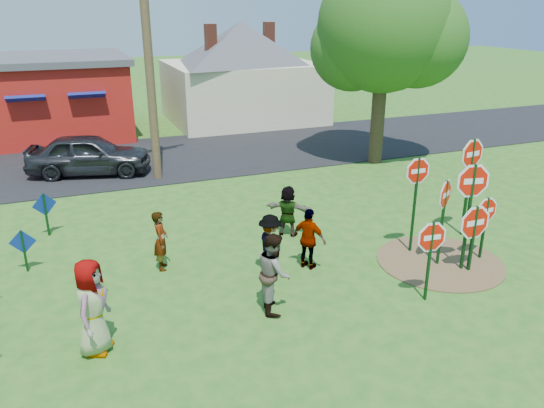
{
  "coord_description": "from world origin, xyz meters",
  "views": [
    {
      "loc": [
        -4.0,
        -10.82,
        6.22
      ],
      "look_at": [
        0.51,
        0.68,
        1.56
      ],
      "focal_mm": 35.0,
      "sensor_mm": 36.0,
      "label": 1
    }
  ],
  "objects_px": {
    "stop_sign_d": "(471,163)",
    "person_b": "(161,240)",
    "leafy_tree": "(387,33)",
    "suv": "(89,154)",
    "stop_sign_b": "(417,181)",
    "stop_sign_a": "(431,244)",
    "utility_pole": "(146,32)",
    "person_a": "(92,307)",
    "stop_sign_c": "(471,193)"
  },
  "relations": [
    {
      "from": "stop_sign_d",
      "to": "person_b",
      "type": "distance_m",
      "value": 8.6
    },
    {
      "from": "leafy_tree",
      "to": "suv",
      "type": "bearing_deg",
      "value": 167.72
    },
    {
      "from": "stop_sign_b",
      "to": "stop_sign_d",
      "type": "xyz_separation_m",
      "value": [
        2.07,
        0.41,
        0.15
      ]
    },
    {
      "from": "stop_sign_b",
      "to": "person_b",
      "type": "distance_m",
      "value": 6.64
    },
    {
      "from": "stop_sign_d",
      "to": "suv",
      "type": "distance_m",
      "value": 13.84
    },
    {
      "from": "stop_sign_a",
      "to": "utility_pole",
      "type": "xyz_separation_m",
      "value": [
        -4.02,
        11.09,
        3.96
      ]
    },
    {
      "from": "stop_sign_b",
      "to": "utility_pole",
      "type": "xyz_separation_m",
      "value": [
        -5.17,
        8.89,
        3.34
      ]
    },
    {
      "from": "stop_sign_a",
      "to": "person_a",
      "type": "height_order",
      "value": "stop_sign_a"
    },
    {
      "from": "person_a",
      "to": "stop_sign_b",
      "type": "bearing_deg",
      "value": -53.08
    },
    {
      "from": "person_b",
      "to": "leafy_tree",
      "type": "relative_size",
      "value": 0.19
    },
    {
      "from": "stop_sign_c",
      "to": "person_b",
      "type": "bearing_deg",
      "value": 169.94
    },
    {
      "from": "leafy_tree",
      "to": "stop_sign_c",
      "type": "bearing_deg",
      "value": -109.76
    },
    {
      "from": "stop_sign_c",
      "to": "utility_pole",
      "type": "height_order",
      "value": "utility_pole"
    },
    {
      "from": "stop_sign_c",
      "to": "suv",
      "type": "relative_size",
      "value": 0.63
    },
    {
      "from": "stop_sign_d",
      "to": "person_b",
      "type": "xyz_separation_m",
      "value": [
        -8.42,
        1.05,
        -1.38
      ]
    },
    {
      "from": "leafy_tree",
      "to": "stop_sign_b",
      "type": "bearing_deg",
      "value": -116.36
    },
    {
      "from": "stop_sign_d",
      "to": "person_b",
      "type": "relative_size",
      "value": 1.94
    },
    {
      "from": "person_a",
      "to": "utility_pole",
      "type": "relative_size",
      "value": 0.19
    },
    {
      "from": "stop_sign_d",
      "to": "person_b",
      "type": "height_order",
      "value": "stop_sign_d"
    },
    {
      "from": "person_b",
      "to": "suv",
      "type": "height_order",
      "value": "suv"
    },
    {
      "from": "person_a",
      "to": "leafy_tree",
      "type": "relative_size",
      "value": 0.24
    },
    {
      "from": "suv",
      "to": "leafy_tree",
      "type": "distance_m",
      "value": 12.45
    },
    {
      "from": "stop_sign_c",
      "to": "person_b",
      "type": "height_order",
      "value": "stop_sign_c"
    },
    {
      "from": "stop_sign_d",
      "to": "stop_sign_b",
      "type": "bearing_deg",
      "value": -178.42
    },
    {
      "from": "person_a",
      "to": "suv",
      "type": "xyz_separation_m",
      "value": [
        0.64,
        11.79,
        -0.14
      ]
    },
    {
      "from": "stop_sign_d",
      "to": "suv",
      "type": "relative_size",
      "value": 0.65
    },
    {
      "from": "person_a",
      "to": "person_b",
      "type": "relative_size",
      "value": 1.25
    },
    {
      "from": "stop_sign_c",
      "to": "person_b",
      "type": "distance_m",
      "value": 7.6
    },
    {
      "from": "stop_sign_d",
      "to": "utility_pole",
      "type": "xyz_separation_m",
      "value": [
        -7.23,
        8.48,
        3.19
      ]
    },
    {
      "from": "person_b",
      "to": "suv",
      "type": "bearing_deg",
      "value": 20.07
    },
    {
      "from": "stop_sign_a",
      "to": "stop_sign_d",
      "type": "bearing_deg",
      "value": 44.35
    },
    {
      "from": "stop_sign_d",
      "to": "utility_pole",
      "type": "bearing_deg",
      "value": 120.71
    },
    {
      "from": "suv",
      "to": "utility_pole",
      "type": "height_order",
      "value": "utility_pole"
    },
    {
      "from": "stop_sign_d",
      "to": "person_a",
      "type": "distance_m",
      "value": 10.46
    },
    {
      "from": "stop_sign_b",
      "to": "utility_pole",
      "type": "bearing_deg",
      "value": 121.37
    },
    {
      "from": "suv",
      "to": "person_a",
      "type": "bearing_deg",
      "value": -168.52
    },
    {
      "from": "stop_sign_c",
      "to": "stop_sign_d",
      "type": "distance_m",
      "value": 2.28
    },
    {
      "from": "utility_pole",
      "to": "leafy_tree",
      "type": "bearing_deg",
      "value": -6.61
    },
    {
      "from": "person_a",
      "to": "person_b",
      "type": "height_order",
      "value": "person_a"
    },
    {
      "from": "stop_sign_b",
      "to": "person_a",
      "type": "bearing_deg",
      "value": -168.55
    },
    {
      "from": "stop_sign_b",
      "to": "person_b",
      "type": "height_order",
      "value": "stop_sign_b"
    },
    {
      "from": "person_b",
      "to": "leafy_tree",
      "type": "distance_m",
      "value": 12.86
    },
    {
      "from": "utility_pole",
      "to": "stop_sign_c",
      "type": "bearing_deg",
      "value": -60.56
    },
    {
      "from": "stop_sign_b",
      "to": "stop_sign_c",
      "type": "bearing_deg",
      "value": -64.51
    },
    {
      "from": "stop_sign_a",
      "to": "leafy_tree",
      "type": "bearing_deg",
      "value": 68.56
    },
    {
      "from": "stop_sign_d",
      "to": "person_a",
      "type": "bearing_deg",
      "value": -179.29
    },
    {
      "from": "stop_sign_d",
      "to": "suv",
      "type": "xyz_separation_m",
      "value": [
        -9.57,
        9.91,
        -1.32
      ]
    },
    {
      "from": "person_b",
      "to": "utility_pole",
      "type": "xyz_separation_m",
      "value": [
        1.19,
        7.43,
        4.57
      ]
    },
    {
      "from": "person_a",
      "to": "leafy_tree",
      "type": "height_order",
      "value": "leafy_tree"
    },
    {
      "from": "stop_sign_a",
      "to": "person_b",
      "type": "bearing_deg",
      "value": 150.02
    }
  ]
}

